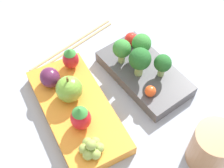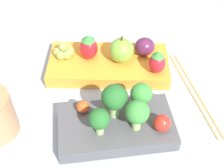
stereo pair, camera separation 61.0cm
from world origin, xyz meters
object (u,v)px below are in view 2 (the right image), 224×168
(bento_box_savoury, at_px, (116,127))
(broccoli_floret_0, at_px, (141,95))
(broccoli_floret_3, at_px, (114,98))
(cherry_tomato_1, at_px, (162,123))
(bento_box_fruit, at_px, (109,65))
(chopsticks_pair, at_px, (194,91))
(strawberry_1, at_px, (89,47))
(broccoli_floret_1, at_px, (99,120))
(apple, at_px, (122,50))
(broccoli_floret_2, at_px, (137,113))
(plum, at_px, (145,47))
(strawberry_0, at_px, (157,62))
(cherry_tomato_0, at_px, (83,107))
(grape_cluster, at_px, (64,51))

(bento_box_savoury, distance_m, broccoli_floret_0, 0.07)
(broccoli_floret_3, height_order, cherry_tomato_1, broccoli_floret_3)
(bento_box_fruit, xyz_separation_m, chopsticks_pair, (-0.15, 0.07, -0.01))
(strawberry_1, height_order, chopsticks_pair, strawberry_1)
(broccoli_floret_1, distance_m, strawberry_1, 0.18)
(bento_box_savoury, bearing_deg, bento_box_fruit, -90.04)
(bento_box_savoury, relative_size, strawberry_1, 3.58)
(bento_box_savoury, distance_m, apple, 0.15)
(broccoli_floret_2, xyz_separation_m, plum, (-0.04, -0.17, -0.02))
(apple, height_order, strawberry_0, apple)
(cherry_tomato_0, distance_m, chopsticks_pair, 0.21)
(bento_box_fruit, xyz_separation_m, cherry_tomato_0, (0.05, 0.12, 0.02))
(bento_box_fruit, xyz_separation_m, plum, (-0.07, -0.01, 0.03))
(bento_box_savoury, height_order, chopsticks_pair, bento_box_savoury)
(broccoli_floret_2, distance_m, cherry_tomato_1, 0.04)
(broccoli_floret_1, distance_m, chopsticks_pair, 0.21)
(broccoli_floret_3, bearing_deg, apple, -101.13)
(broccoli_floret_3, relative_size, cherry_tomato_0, 3.03)
(plum, bearing_deg, cherry_tomato_0, 47.70)
(broccoli_floret_1, bearing_deg, strawberry_0, -131.23)
(bento_box_fruit, distance_m, broccoli_floret_2, 0.17)
(bento_box_fruit, height_order, strawberry_0, strawberry_0)
(broccoli_floret_1, bearing_deg, broccoli_floret_2, -175.44)
(bento_box_fruit, distance_m, strawberry_0, 0.10)
(broccoli_floret_1, relative_size, grape_cluster, 1.20)
(broccoli_floret_0, xyz_separation_m, apple, (0.02, -0.12, -0.01))
(broccoli_floret_2, xyz_separation_m, grape_cluster, (0.11, -0.18, -0.02))
(broccoli_floret_3, height_order, chopsticks_pair, broccoli_floret_3)
(broccoli_floret_0, distance_m, strawberry_1, 0.16)
(strawberry_0, bearing_deg, bento_box_savoury, 52.42)
(apple, relative_size, grape_cluster, 1.35)
(bento_box_savoury, height_order, cherry_tomato_0, cherry_tomato_0)
(bento_box_fruit, relative_size, chopsticks_pair, 1.14)
(broccoli_floret_1, bearing_deg, plum, -118.63)
(broccoli_floret_2, relative_size, broccoli_floret_3, 0.90)
(broccoli_floret_3, bearing_deg, cherry_tomato_0, -13.66)
(bento_box_fruit, height_order, cherry_tomato_1, cherry_tomato_1)
(broccoli_floret_0, bearing_deg, strawberry_0, -116.73)
(strawberry_0, height_order, grape_cluster, strawberry_0)
(bento_box_savoury, height_order, strawberry_0, strawberry_0)
(broccoli_floret_1, bearing_deg, cherry_tomato_0, -61.44)
(bento_box_savoury, xyz_separation_m, cherry_tomato_0, (0.05, -0.03, 0.02))
(plum, bearing_deg, broccoli_floret_0, 78.01)
(broccoli_floret_2, bearing_deg, plum, -103.16)
(strawberry_0, bearing_deg, apple, -31.48)
(broccoli_floret_2, bearing_deg, broccoli_floret_0, -107.39)
(broccoli_floret_3, height_order, grape_cluster, broccoli_floret_3)
(broccoli_floret_3, bearing_deg, bento_box_savoury, 95.48)
(cherry_tomato_0, height_order, apple, apple)
(strawberry_1, xyz_separation_m, grape_cluster, (0.05, -0.01, -0.01))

